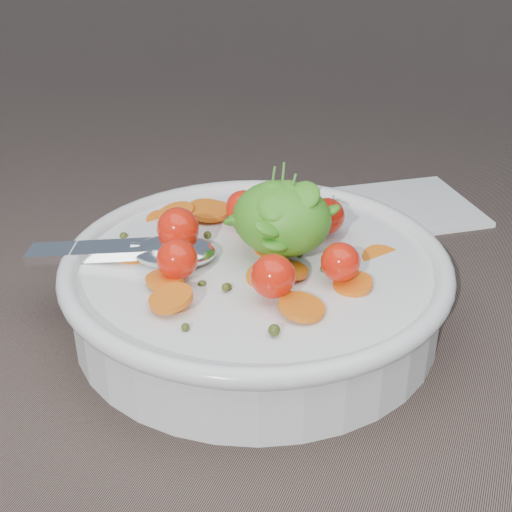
% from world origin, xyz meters
% --- Properties ---
extents(ground, '(6.00, 6.00, 0.00)m').
position_xyz_m(ground, '(0.00, 0.00, 0.00)').
color(ground, brown).
rests_on(ground, ground).
extents(bowl, '(0.30, 0.28, 0.12)m').
position_xyz_m(bowl, '(-0.02, 0.02, 0.03)').
color(bowl, silver).
rests_on(bowl, ground).
extents(napkin, '(0.18, 0.18, 0.01)m').
position_xyz_m(napkin, '(0.05, 0.26, 0.00)').
color(napkin, white).
rests_on(napkin, ground).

